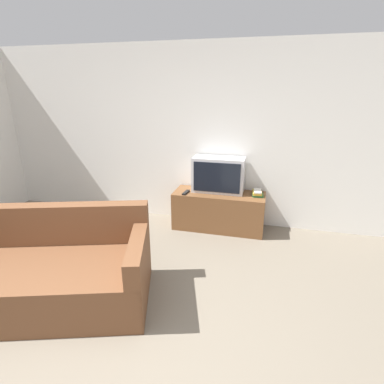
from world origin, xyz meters
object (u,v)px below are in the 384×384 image
(book_stack, at_px, (257,193))
(remote_on_stand, at_px, (186,192))
(couch, at_px, (41,274))
(television, at_px, (218,175))
(tv_stand, at_px, (219,211))

(book_stack, relative_size, remote_on_stand, 1.13)
(book_stack, bearing_deg, couch, -133.60)
(couch, height_order, remote_on_stand, couch)
(television, distance_m, book_stack, 0.61)
(remote_on_stand, bearing_deg, couch, -116.39)
(television, xyz_separation_m, remote_on_stand, (-0.43, -0.20, -0.24))
(television, bearing_deg, book_stack, -5.31)
(tv_stand, bearing_deg, couch, -124.87)
(television, bearing_deg, remote_on_stand, -155.02)
(tv_stand, distance_m, couch, 2.45)
(television, height_order, remote_on_stand, television)
(tv_stand, xyz_separation_m, book_stack, (0.54, 0.03, 0.31))
(tv_stand, relative_size, couch, 0.59)
(television, bearing_deg, tv_stand, -68.61)
(tv_stand, distance_m, television, 0.53)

